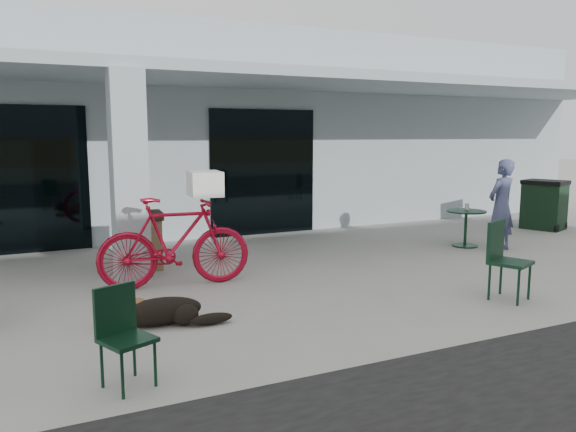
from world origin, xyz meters
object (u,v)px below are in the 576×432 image
trash_receptacle (145,241)px  wheeled_bin (544,205)px  bicycle (175,242)px  dog (161,310)px  cafe_chair_far_a (510,261)px  cafe_table_far (465,228)px  person (501,205)px  cafe_chair_near (127,338)px

trash_receptacle → wheeled_bin: 9.09m
bicycle → wheeled_bin: bicycle is taller
bicycle → wheeled_bin: size_ratio=1.91×
dog → cafe_chair_far_a: 4.51m
bicycle → cafe_table_far: bearing=-79.0°
bicycle → person: person is taller
cafe_chair_near → person: 7.90m
cafe_chair_far_a → bicycle: bearing=124.4°
bicycle → trash_receptacle: 1.29m
bicycle → cafe_chair_far_a: bicycle is taller
dog → person: (6.72, 1.46, 0.67)m
dog → cafe_chair_near: (-0.61, -1.47, 0.26)m
cafe_chair_far_a → cafe_chair_near: bearing=163.6°
cafe_chair_far_a → trash_receptacle: (-4.00, 3.80, -0.05)m
bicycle → cafe_table_far: bicycle is taller
bicycle → cafe_chair_near: 3.26m
cafe_table_far → cafe_chair_far_a: (-2.01, -3.00, 0.17)m
person → trash_receptacle: (-6.32, 1.37, -0.39)m
dog → wheeled_bin: 9.90m
cafe_chair_far_a → trash_receptacle: bearing=114.4°
cafe_table_far → cafe_chair_near: bearing=-153.5°
cafe_table_far → cafe_chair_far_a: 3.62m
bicycle → cafe_chair_far_a: (3.83, -2.54, -0.13)m
cafe_table_far → trash_receptacle: 6.07m
person → wheeled_bin: person is taller
cafe_chair_near → wheeled_bin: wheeled_bin is taller
cafe_chair_near → cafe_chair_far_a: size_ratio=0.85×
person → cafe_chair_near: bearing=9.7°
cafe_chair_far_a → trash_receptacle: 5.52m
cafe_chair_far_a → wheeled_bin: size_ratio=0.92×
dog → wheeled_bin: (9.48, 2.83, 0.38)m
cafe_chair_near → cafe_chair_far_a: 5.03m
cafe_table_far → cafe_chair_far_a: bearing=-123.9°
bicycle → dog: bicycle is taller
cafe_table_far → trash_receptacle: trash_receptacle is taller
cafe_chair_far_a → dog: bearing=145.4°
cafe_table_far → wheeled_bin: (3.08, 0.80, 0.21)m
cafe_table_far → cafe_chair_far_a: cafe_chair_far_a is taller
bicycle → cafe_table_far: (5.84, 0.46, -0.30)m
cafe_chair_far_a → wheeled_bin: wheeled_bin is taller
cafe_table_far → person: (0.31, -0.57, 0.51)m
bicycle → trash_receptacle: bearing=14.3°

